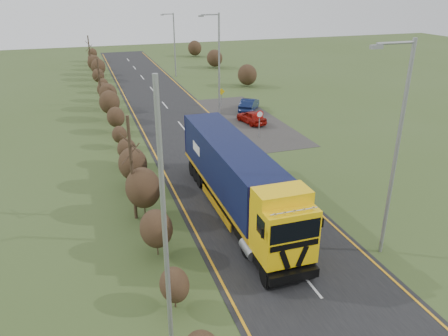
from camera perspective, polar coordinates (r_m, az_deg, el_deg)
name	(u,v)px	position (r m, az deg, el deg)	size (l,w,h in m)	color
ground	(269,234)	(23.72, 5.93, -8.56)	(160.00, 160.00, 0.00)	#3A4E21
road	(214,165)	(32.06, -1.36, 0.35)	(8.00, 120.00, 0.02)	black
layby	(247,120)	(42.99, 2.98, 6.31)	(6.00, 18.00, 0.02)	#302D2B
lane_markings	(215,167)	(31.78, -1.19, 0.18)	(7.52, 116.00, 0.01)	orange
hedgerow	(134,166)	(28.42, -11.72, 0.29)	(2.24, 102.04, 6.05)	black
lorry	(237,176)	(24.57, 1.69, -1.09)	(2.88, 14.81, 4.12)	black
car_red_hatchback	(251,117)	(41.76, 3.60, 6.64)	(1.45, 3.59, 1.22)	maroon
car_blue_sedan	(249,105)	(46.01, 3.28, 8.27)	(1.40, 4.01, 1.32)	#0A1539
streetlight_near	(395,144)	(21.03, 21.45, 2.95)	(2.18, 0.21, 10.32)	gray
streetlight_mid	(218,60)	(43.70, -0.81, 13.90)	(2.08, 0.20, 9.80)	gray
streetlight_far	(174,42)	(63.30, -6.58, 15.98)	(1.84, 0.18, 8.61)	gray
left_pole	(165,237)	(13.92, -7.70, -8.87)	(0.16, 0.16, 10.16)	gray
speed_sign	(260,119)	(37.55, 4.66, 6.46)	(0.67, 0.10, 2.42)	gray
warning_board	(221,95)	(47.71, -0.34, 9.50)	(0.74, 0.11, 1.95)	gray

